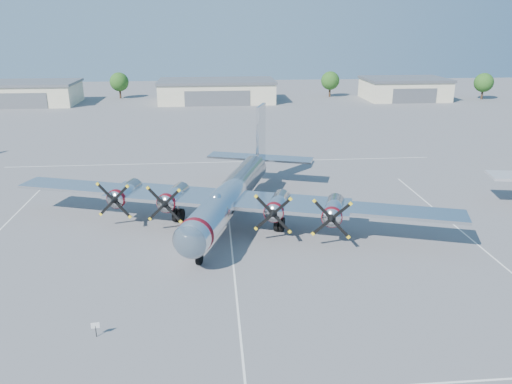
{
  "coord_description": "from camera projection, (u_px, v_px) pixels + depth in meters",
  "views": [
    {
      "loc": [
        -1.42,
        -43.63,
        18.9
      ],
      "look_at": [
        2.67,
        2.15,
        3.2
      ],
      "focal_mm": 35.0,
      "sensor_mm": 36.0,
      "label": 1
    }
  ],
  "objects": [
    {
      "name": "ground",
      "position": [
        230.0,
        232.0,
        47.35
      ],
      "size": [
        260.0,
        260.0,
        0.0
      ],
      "primitive_type": "plane",
      "color": "#5D5D60",
      "rests_on": "ground"
    },
    {
      "name": "parking_lines",
      "position": [
        231.0,
        239.0,
        45.7
      ],
      "size": [
        60.0,
        50.08,
        0.01
      ],
      "color": "silver",
      "rests_on": "ground"
    },
    {
      "name": "hangar_west",
      "position": [
        30.0,
        93.0,
        119.95
      ],
      "size": [
        22.6,
        14.6,
        5.4
      ],
      "color": "beige",
      "rests_on": "ground"
    },
    {
      "name": "hangar_center",
      "position": [
        217.0,
        91.0,
        123.73
      ],
      "size": [
        28.6,
        14.6,
        5.4
      ],
      "color": "beige",
      "rests_on": "ground"
    },
    {
      "name": "hangar_east",
      "position": [
        404.0,
        89.0,
        127.76
      ],
      "size": [
        20.6,
        14.6,
        5.4
      ],
      "color": "beige",
      "rests_on": "ground"
    },
    {
      "name": "tree_west",
      "position": [
        119.0,
        82.0,
        128.71
      ],
      "size": [
        4.8,
        4.8,
        6.64
      ],
      "color": "#382619",
      "rests_on": "ground"
    },
    {
      "name": "tree_east",
      "position": [
        330.0,
        81.0,
        131.45
      ],
      "size": [
        4.8,
        4.8,
        6.64
      ],
      "color": "#382619",
      "rests_on": "ground"
    },
    {
      "name": "tree_far_east",
      "position": [
        484.0,
        83.0,
        127.11
      ],
      "size": [
        4.8,
        4.8,
        6.64
      ],
      "color": "#382619",
      "rests_on": "ground"
    },
    {
      "name": "main_bomber_b29",
      "position": [
        233.0,
        219.0,
        50.4
      ],
      "size": [
        50.49,
        41.79,
        9.59
      ],
      "primitive_type": null,
      "rotation": [
        0.0,
        0.0,
        -0.32
      ],
      "color": "silver",
      "rests_on": "ground"
    },
    {
      "name": "info_placard",
      "position": [
        95.0,
        327.0,
        31.36
      ],
      "size": [
        0.53,
        0.1,
        1.02
      ],
      "rotation": [
        0.0,
        0.0,
        0.12
      ],
      "color": "black",
      "rests_on": "ground"
    }
  ]
}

